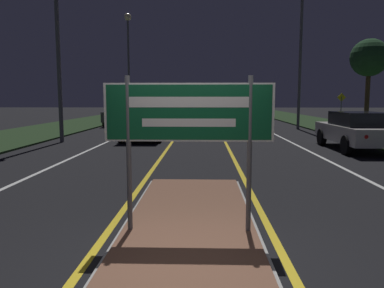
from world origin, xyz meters
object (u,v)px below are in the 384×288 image
object	(u,v)px
car_receding_1	(241,117)
car_approaching_1	(121,114)
highway_sign	(189,120)
streetlight_left_far	(128,46)
car_receding_2	(259,111)
car_receding_0	(357,130)
car_receding_3	(220,108)
car_approaching_0	(145,124)
car_approaching_2	(151,110)
warning_sign	(341,106)
streetlight_right_near	(302,4)

from	to	relation	value
car_receding_1	car_approaching_1	xyz separation A→B (m)	(-8.44, 4.01, 0.04)
highway_sign	streetlight_left_far	size ratio (longest dim) A/B	0.25
car_receding_2	car_approaching_1	distance (m)	14.39
car_receding_0	car_approaching_1	xyz separation A→B (m)	(-11.99, 13.12, 0.05)
car_receding_3	streetlight_left_far	bearing A→B (deg)	-125.93
highway_sign	car_receding_0	size ratio (longest dim) A/B	0.52
highway_sign	car_approaching_1	world-z (taller)	highway_sign
highway_sign	streetlight_left_far	xyz separation A→B (m)	(-6.52, 28.86, 5.01)
car_receding_2	car_approaching_0	xyz separation A→B (m)	(-8.19, -18.37, -0.04)
car_receding_0	car_receding_3	distance (m)	31.97
car_receding_0	car_receding_2	distance (m)	21.85
car_receding_3	car_approaching_2	world-z (taller)	car_receding_3
car_approaching_0	warning_sign	distance (m)	15.20
streetlight_right_near	car_approaching_0	bearing A→B (deg)	-144.16
car_approaching_1	warning_sign	distance (m)	15.79
car_receding_2	car_approaching_1	size ratio (longest dim) A/B	0.96
streetlight_right_near	car_approaching_2	distance (m)	22.74
car_receding_3	highway_sign	bearing A→B (deg)	-93.22
car_approaching_1	warning_sign	xyz separation A→B (m)	(15.75, -1.02, 0.62)
car_receding_3	streetlight_right_near	bearing A→B (deg)	-79.45
car_approaching_0	car_receding_3	bearing A→B (deg)	80.08
car_approaching_0	car_approaching_2	xyz separation A→B (m)	(-3.14, 24.37, -0.00)
car_approaching_1	car_receding_0	bearing A→B (deg)	-47.59
streetlight_right_near	car_approaching_1	bearing A→B (deg)	165.58
streetlight_right_near	car_receding_2	size ratio (longest dim) A/B	2.51
streetlight_left_far	car_receding_2	size ratio (longest dim) A/B	2.08
highway_sign	car_receding_1	bearing A→B (deg)	82.12
car_receding_1	warning_sign	xyz separation A→B (m)	(7.31, 3.00, 0.66)
car_receding_0	car_receding_3	bearing A→B (deg)	96.80
car_receding_1	car_approaching_0	bearing A→B (deg)	-132.59
car_approaching_0	streetlight_right_near	bearing A→B (deg)	35.84
highway_sign	warning_sign	xyz separation A→B (m)	(9.86, 21.41, -0.23)
car_approaching_1	streetlight_right_near	bearing A→B (deg)	-14.42
highway_sign	streetlight_right_near	size ratio (longest dim) A/B	0.21
car_receding_1	car_approaching_1	distance (m)	9.34
streetlight_right_near	warning_sign	xyz separation A→B (m)	(3.49, 2.14, -6.39)
car_receding_0	car_receding_1	xyz separation A→B (m)	(-3.55, 9.11, 0.01)
car_approaching_0	car_approaching_1	bearing A→B (deg)	108.64
car_receding_2	highway_sign	bearing A→B (deg)	-100.11
car_receding_0	car_receding_3	xyz separation A→B (m)	(-3.79, 31.75, 0.00)
car_receding_0	car_receding_3	world-z (taller)	car_receding_0
car_approaching_2	car_receding_2	bearing A→B (deg)	-27.92
car_receding_2	warning_sign	size ratio (longest dim) A/B	2.00
car_receding_3	car_receding_2	bearing A→B (deg)	-71.86
streetlight_left_far	car_receding_3	world-z (taller)	streetlight_left_far
streetlight_left_far	car_receding_0	world-z (taller)	streetlight_left_far
warning_sign	car_receding_0	bearing A→B (deg)	-107.26
highway_sign	car_approaching_0	world-z (taller)	highway_sign
highway_sign	car_receding_0	distance (m)	11.16
streetlight_left_far	car_receding_1	distance (m)	15.04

